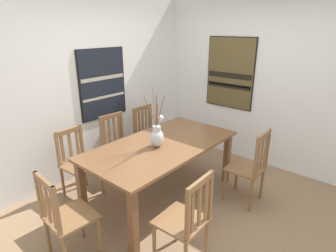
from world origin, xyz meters
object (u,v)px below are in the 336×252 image
chair_2 (186,220)px  chair_5 (65,216)px  chair_4 (118,145)px  painting_on_side_wall (230,73)px  centerpiece_vase (157,136)px  chair_0 (250,167)px  chair_3 (148,133)px  chair_1 (78,162)px  dining_table (162,151)px  painting_on_back_wall (103,84)px

chair_2 → chair_5: 1.13m
chair_4 → painting_on_side_wall: size_ratio=0.81×
centerpiece_vase → chair_0: 1.24m
chair_3 → chair_1: bearing=-179.8°
chair_2 → chair_5: (-0.69, 0.90, -0.01)m
dining_table → chair_0: size_ratio=2.02×
chair_0 → painting_on_side_wall: 1.79m
chair_1 → chair_5: (-0.71, -0.89, 0.01)m
dining_table → painting_on_back_wall: bearing=84.4°
centerpiece_vase → chair_5: bearing=179.8°
dining_table → painting_on_side_wall: 1.97m
chair_1 → dining_table: bearing=-52.9°
painting_on_side_wall → chair_0: bearing=-139.7°
chair_0 → chair_3: bearing=89.7°
chair_2 → chair_3: bearing=53.2°
dining_table → chair_3: (0.66, 0.89, -0.18)m
centerpiece_vase → chair_5: (-1.27, 0.00, -0.43)m
painting_on_side_wall → painting_on_back_wall: bearing=144.2°
chair_1 → chair_2: (-0.01, -1.79, 0.01)m
chair_0 → chair_1: size_ratio=1.08×
chair_3 → chair_0: bearing=-90.3°
chair_2 → chair_0: bearing=0.1°
chair_3 → chair_4: size_ratio=1.00×
centerpiece_vase → chair_0: (0.75, -0.89, -0.41)m
chair_1 → chair_4: 0.70m
centerpiece_vase → painting_on_back_wall: size_ratio=0.72×
chair_0 → chair_1: 2.22m
chair_0 → chair_3: 1.79m
chair_2 → chair_3: 2.24m
dining_table → painting_on_back_wall: (0.13, 1.30, 0.67)m
chair_4 → chair_5: 1.68m
chair_2 → chair_3: (1.34, 1.79, 0.00)m
chair_0 → chair_4: (-0.62, 1.82, -0.01)m
dining_table → chair_0: 1.13m
chair_0 → chair_5: (-2.02, 0.89, -0.01)m
centerpiece_vase → chair_1: bearing=122.4°
centerpiece_vase → chair_1: centerpiece_vase is taller
chair_5 → chair_4: bearing=33.4°
dining_table → chair_4: 0.94m
centerpiece_vase → chair_4: 1.03m
chair_4 → painting_on_back_wall: (0.09, 0.38, 0.86)m
chair_1 → chair_2: size_ratio=0.95×
chair_1 → chair_5: bearing=-128.3°
painting_on_side_wall → dining_table: bearing=-177.3°
centerpiece_vase → chair_1: (-0.57, 0.90, -0.43)m
chair_3 → painting_on_side_wall: size_ratio=0.81×
chair_4 → centerpiece_vase: bearing=-98.0°
dining_table → chair_3: size_ratio=2.12×
chair_2 → chair_5: size_ratio=1.02×
centerpiece_vase → chair_4: bearing=82.0°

